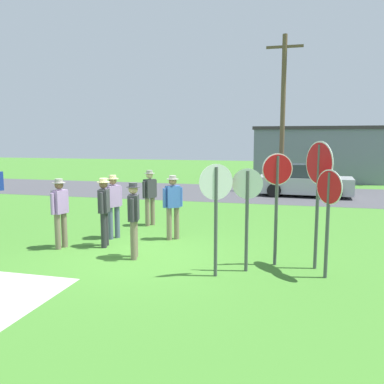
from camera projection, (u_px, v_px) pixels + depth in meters
The scene contains 16 objects.
ground_plane at pixel (139, 255), 9.27m from camera, with size 80.00×80.00×0.00m, color #3D7528.
street_asphalt at pixel (221, 192), 20.06m from camera, with size 60.00×6.40×0.01m, color #424247.
building_background at pixel (316, 154), 25.56m from camera, with size 7.88×4.20×3.45m.
utility_pole at pixel (283, 111), 19.93m from camera, with size 1.80×0.24×7.80m.
parked_car_on_street at pixel (303, 181), 18.78m from camera, with size 4.40×2.22×1.51m.
stop_sign_nearest at pixel (277, 191), 8.35m from camera, with size 0.62×0.28×2.41m.
stop_sign_rear_left at pixel (247, 203), 7.98m from camera, with size 0.62×0.10×2.12m.
stop_sign_tallest at pixel (216, 201), 7.68m from camera, with size 0.59×0.39×2.23m.
stop_sign_low_front at pixel (328, 206), 7.59m from camera, with size 0.43×0.55×2.13m.
stop_sign_far_back at pixel (318, 181), 8.08m from camera, with size 0.49×0.76×2.67m.
person_in_teal at pixel (173, 204), 10.60m from camera, with size 0.45×0.40×1.74m.
person_holding_notes at pixel (113, 202), 10.72m from camera, with size 0.46×0.50×1.74m.
person_with_sunhat at pixel (150, 194), 12.33m from camera, with size 0.36×0.51×1.74m.
person_in_dark_shirt at pixel (134, 216), 8.93m from camera, with size 0.32×0.55×1.74m.
person_near_signs at pixel (60, 209), 9.75m from camera, with size 0.32×0.56×1.74m.
person_on_left at pixel (104, 208), 9.90m from camera, with size 0.31×0.56×1.74m.
Camera 1 is at (3.40, -8.41, 2.72)m, focal length 37.05 mm.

